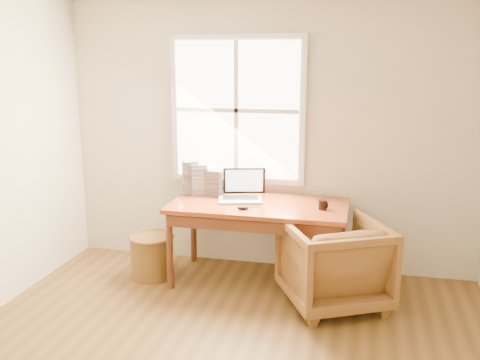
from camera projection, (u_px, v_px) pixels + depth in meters
The scene contains 11 objects.
room_shell at pixel (202, 184), 3.17m from camera, with size 4.04×4.54×2.64m.
desk at pixel (259, 206), 4.85m from camera, with size 1.60×0.80×0.04m, color brown.
armchair at pixel (334, 263), 4.46m from camera, with size 0.79×0.81×0.74m, color brown.
wicker_stool at pixel (152, 257), 5.07m from camera, with size 0.40×0.40×0.40m, color brown.
laptop at pixel (240, 183), 4.90m from camera, with size 0.44×0.46×0.33m, color #AEB1B5, non-canonical shape.
mouse at pixel (243, 208), 4.66m from camera, with size 0.10×0.06×0.03m, color black.
coffee_mug at pixel (323, 205), 4.66m from camera, with size 0.07×0.07×0.08m, color black.
cd_stack_a at pixel (200, 179), 5.14m from camera, with size 0.15×0.13×0.30m, color #B5B7C1.
cd_stack_b at pixel (215, 183), 5.10m from camera, with size 0.16×0.14×0.25m, color #28282D.
cd_stack_c at pixel (191, 177), 5.14m from camera, with size 0.15×0.13×0.33m, color gray.
cd_stack_d at pixel (225, 183), 5.26m from camera, with size 0.14×0.12×0.18m, color silver.
Camera 1 is at (0.90, -2.79, 2.05)m, focal length 40.00 mm.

